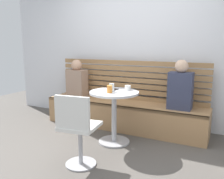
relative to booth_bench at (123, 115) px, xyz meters
The scene contains 12 objects.
ground 1.22m from the booth_bench, 90.00° to the right, with size 8.00×8.00×0.00m, color #514C47.
back_wall 1.31m from the booth_bench, 90.00° to the left, with size 5.20×0.10×2.90m, color silver.
booth_bench is the anchor object (origin of this frame).
booth_backrest 0.61m from the booth_bench, 90.00° to the left, with size 2.65×0.04×0.67m.
cafe_table 0.69m from the booth_bench, 77.22° to the right, with size 0.68×0.68×0.74m.
white_chair 1.45m from the booth_bench, 86.57° to the right, with size 0.45×0.45×0.85m.
person_adult 1.06m from the booth_bench, ahead, with size 0.34×0.22×0.72m.
person_child_left 1.05m from the booth_bench, behind, with size 0.34×0.22×0.67m.
cup_tumbler_orange 0.92m from the booth_bench, 80.29° to the right, with size 0.07×0.07×0.10m, color orange.
cup_ceramic_white 0.76m from the booth_bench, 58.73° to the right, with size 0.08×0.08×0.07m, color white.
cup_water_clear 0.85m from the booth_bench, 80.44° to the right, with size 0.07×0.07×0.11m, color white.
phone_on_table 0.73m from the booth_bench, 79.92° to the right, with size 0.07×0.14×0.01m, color black.
Camera 1 is at (1.56, -2.31, 1.38)m, focal length 38.42 mm.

